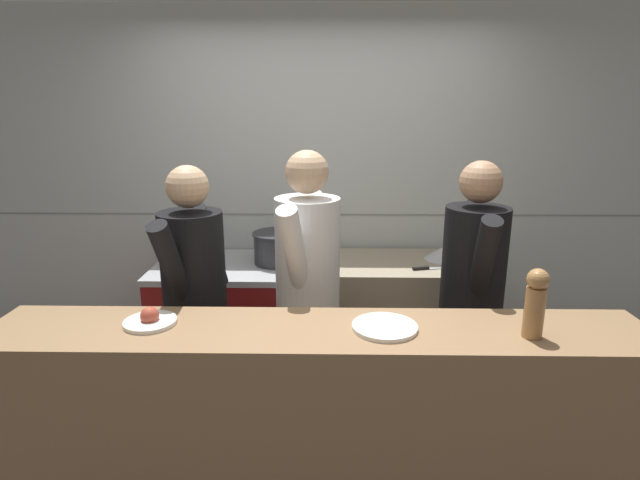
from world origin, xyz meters
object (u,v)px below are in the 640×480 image
(sauce_pot, at_px, (278,247))
(chef_line, at_px, (471,296))
(chefs_knife, at_px, (433,268))
(stock_pot, at_px, (197,249))
(mixing_bowl_steel, at_px, (445,252))
(plated_dish_appetiser, at_px, (385,327))
(chef_sous, at_px, (308,290))
(plated_dish_main, at_px, (150,320))
(pepper_mill, at_px, (535,302))
(chef_head_cook, at_px, (196,302))
(oven_range, at_px, (239,323))

(sauce_pot, height_order, chef_line, chef_line)
(chefs_knife, height_order, chef_line, chef_line)
(stock_pot, distance_m, chef_line, 1.84)
(mixing_bowl_steel, distance_m, plated_dish_appetiser, 1.49)
(chef_sous, xyz_separation_m, chef_line, (0.89, -0.01, -0.03))
(plated_dish_main, distance_m, chef_line, 1.66)
(stock_pot, xyz_separation_m, chef_sous, (0.80, -0.72, -0.02))
(chefs_knife, relative_size, chef_line, 0.20)
(stock_pot, distance_m, pepper_mill, 2.25)
(chef_head_cook, distance_m, chef_sous, 0.61)
(stock_pot, bearing_deg, plated_dish_appetiser, -49.62)
(pepper_mill, relative_size, chef_head_cook, 0.18)
(oven_range, distance_m, chef_head_cook, 0.90)
(chefs_knife, distance_m, chef_sous, 0.95)
(mixing_bowl_steel, relative_size, chef_line, 0.17)
(chef_line, bearing_deg, sauce_pot, 152.67)
(mixing_bowl_steel, relative_size, chefs_knife, 0.84)
(chef_head_cook, xyz_separation_m, chef_line, (1.49, 0.08, 0.01))
(oven_range, bearing_deg, mixing_bowl_steel, 2.72)
(mixing_bowl_steel, height_order, chef_head_cook, chef_head_cook)
(oven_range, bearing_deg, chef_head_cook, -96.19)
(chefs_knife, xyz_separation_m, chef_line, (0.10, -0.53, 0.01))
(mixing_bowl_steel, xyz_separation_m, plated_dish_main, (-1.57, -1.34, 0.09))
(chefs_knife, xyz_separation_m, chef_sous, (-0.79, -0.52, 0.04))
(chefs_knife, bearing_deg, chef_head_cook, -156.33)
(sauce_pot, height_order, chef_head_cook, chef_head_cook)
(plated_dish_main, bearing_deg, oven_range, 83.86)
(oven_range, bearing_deg, chef_line, -25.72)
(plated_dish_appetiser, relative_size, chef_sous, 0.16)
(mixing_bowl_steel, relative_size, pepper_mill, 0.98)
(mixing_bowl_steel, relative_size, plated_dish_appetiser, 1.03)
(plated_dish_appetiser, height_order, chef_sous, chef_sous)
(mixing_bowl_steel, bearing_deg, chef_sous, -141.19)
(chef_head_cook, bearing_deg, oven_range, 96.22)
(oven_range, relative_size, chef_sous, 0.65)
(stock_pot, distance_m, plated_dish_appetiser, 1.77)
(plated_dish_main, bearing_deg, chefs_knife, 37.89)
(oven_range, distance_m, chef_sous, 0.99)
(chef_sous, bearing_deg, pepper_mill, -21.66)
(mixing_bowl_steel, bearing_deg, plated_dish_main, -139.56)
(plated_dish_main, bearing_deg, plated_dish_appetiser, -1.82)
(plated_dish_main, xyz_separation_m, chef_head_cook, (0.05, 0.51, -0.13))
(chef_line, bearing_deg, chef_head_cook, -171.93)
(oven_range, xyz_separation_m, stock_pot, (-0.28, 0.05, 0.53))
(sauce_pot, relative_size, mixing_bowl_steel, 1.23)
(sauce_pot, relative_size, chefs_knife, 1.04)
(mixing_bowl_steel, bearing_deg, stock_pot, -179.26)
(plated_dish_main, bearing_deg, stock_pot, 96.23)
(oven_range, relative_size, plated_dish_appetiser, 4.00)
(stock_pot, relative_size, chef_line, 0.19)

